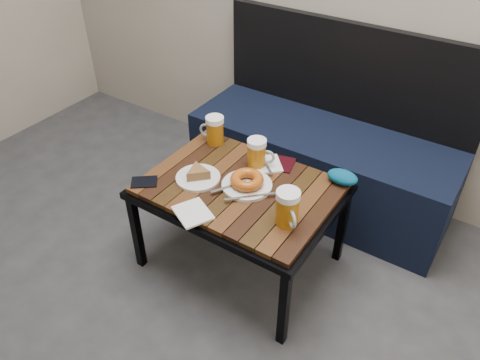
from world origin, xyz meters
The scene contains 12 objects.
bench centered at (0.06, 1.76, 0.27)m, with size 1.40×0.50×0.95m.
cafe_table centered at (-0.04, 1.10, 0.43)m, with size 0.84×0.62×0.47m.
beer_mug_left centered at (-0.33, 1.32, 0.54)m, with size 0.13×0.10×0.14m.
beer_mug_centre centered at (-0.06, 1.26, 0.54)m, with size 0.13×0.11×0.14m.
beer_mug_right centered at (0.24, 1.00, 0.55)m, with size 0.14×0.13×0.15m.
plate_pie centered at (-0.22, 1.04, 0.49)m, with size 0.20×0.20×0.06m.
plate_bagel centered at (-0.01, 1.11, 0.50)m, with size 0.26×0.26×0.06m.
napkin_left centered at (-0.03, 1.29, 0.48)m, with size 0.19×0.19×0.01m.
napkin_right centered at (-0.10, 0.84, 0.48)m, with size 0.19×0.18×0.01m.
passport_navy centered at (-0.40, 0.89, 0.47)m, with size 0.08×0.11×0.01m, color black.
passport_burgundy centered at (0.04, 1.34, 0.47)m, with size 0.09×0.12×0.01m, color black.
knit_pouch centered at (0.32, 1.36, 0.50)m, with size 0.14×0.09×0.06m, color navy.
Camera 1 is at (0.83, -0.23, 1.72)m, focal length 35.00 mm.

